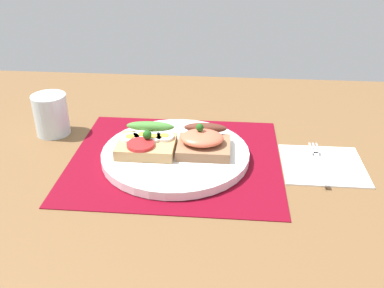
{
  "coord_description": "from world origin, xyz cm",
  "views": [
    {
      "loc": [
        8.85,
        -67.26,
        40.03
      ],
      "look_at": [
        3.0,
        0.0,
        3.34
      ],
      "focal_mm": 40.33,
      "sensor_mm": 36.0,
      "label": 1
    }
  ],
  "objects_px": {
    "sandwich_egg_tomato": "(147,142)",
    "drinking_glass": "(51,115)",
    "napkin": "(323,164)",
    "fork": "(319,161)",
    "plate": "(176,154)",
    "sandwich_salmon": "(203,142)"
  },
  "relations": [
    {
      "from": "sandwich_egg_tomato",
      "to": "drinking_glass",
      "type": "bearing_deg",
      "value": 158.08
    },
    {
      "from": "napkin",
      "to": "fork",
      "type": "distance_m",
      "value": 0.01
    },
    {
      "from": "drinking_glass",
      "to": "sandwich_egg_tomato",
      "type": "bearing_deg",
      "value": -21.92
    },
    {
      "from": "plate",
      "to": "napkin",
      "type": "height_order",
      "value": "plate"
    },
    {
      "from": "sandwich_egg_tomato",
      "to": "sandwich_salmon",
      "type": "relative_size",
      "value": 1.09
    },
    {
      "from": "sandwich_salmon",
      "to": "plate",
      "type": "bearing_deg",
      "value": -175.51
    },
    {
      "from": "napkin",
      "to": "fork",
      "type": "bearing_deg",
      "value": 170.61
    },
    {
      "from": "plate",
      "to": "sandwich_egg_tomato",
      "type": "relative_size",
      "value": 2.61
    },
    {
      "from": "plate",
      "to": "sandwich_salmon",
      "type": "distance_m",
      "value": 0.06
    },
    {
      "from": "plate",
      "to": "fork",
      "type": "height_order",
      "value": "plate"
    },
    {
      "from": "sandwich_egg_tomato",
      "to": "napkin",
      "type": "relative_size",
      "value": 0.71
    },
    {
      "from": "plate",
      "to": "drinking_glass",
      "type": "height_order",
      "value": "drinking_glass"
    },
    {
      "from": "napkin",
      "to": "drinking_glass",
      "type": "xyz_separation_m",
      "value": [
        -0.52,
        0.08,
        0.04
      ]
    },
    {
      "from": "plate",
      "to": "sandwich_salmon",
      "type": "bearing_deg",
      "value": 4.49
    },
    {
      "from": "fork",
      "to": "sandwich_salmon",
      "type": "bearing_deg",
      "value": 179.43
    },
    {
      "from": "sandwich_salmon",
      "to": "drinking_glass",
      "type": "height_order",
      "value": "drinking_glass"
    },
    {
      "from": "sandwich_salmon",
      "to": "napkin",
      "type": "bearing_deg",
      "value": -0.88
    },
    {
      "from": "napkin",
      "to": "sandwich_egg_tomato",
      "type": "bearing_deg",
      "value": -179.87
    },
    {
      "from": "plate",
      "to": "fork",
      "type": "distance_m",
      "value": 0.26
    },
    {
      "from": "plate",
      "to": "fork",
      "type": "xyz_separation_m",
      "value": [
        0.26,
        0.0,
        -0.0
      ]
    },
    {
      "from": "plate",
      "to": "sandwich_salmon",
      "type": "xyz_separation_m",
      "value": [
        0.05,
        0.0,
        0.03
      ]
    },
    {
      "from": "plate",
      "to": "drinking_glass",
      "type": "bearing_deg",
      "value": 162.14
    }
  ]
}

